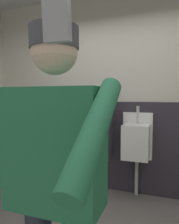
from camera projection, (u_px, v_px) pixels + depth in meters
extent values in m
cube|color=beige|center=(123.00, 93.00, 3.05)|extent=(4.79, 0.12, 2.83)
cube|color=#2D2833|center=(121.00, 147.00, 3.04)|extent=(4.19, 0.03, 1.29)
cube|color=white|center=(87.00, 133.00, 3.19)|extent=(0.40, 0.05, 0.65)
cube|color=white|center=(83.00, 138.00, 3.04)|extent=(0.34, 0.30, 0.45)
cylinder|color=#B7BABF|center=(87.00, 113.00, 3.16)|extent=(0.04, 0.04, 0.24)
cylinder|color=#B7BABF|center=(86.00, 169.00, 3.19)|extent=(0.05, 0.05, 0.55)
cube|color=white|center=(138.00, 136.00, 2.94)|extent=(0.40, 0.05, 0.65)
cube|color=white|center=(136.00, 142.00, 2.78)|extent=(0.34, 0.30, 0.45)
cylinder|color=#B7BABF|center=(138.00, 115.00, 2.91)|extent=(0.04, 0.04, 0.24)
cylinder|color=#B7BABF|center=(137.00, 175.00, 2.94)|extent=(0.05, 0.05, 0.55)
cube|color=#4C4C51|center=(108.00, 127.00, 2.87)|extent=(0.04, 0.40, 0.90)
cube|color=#26724C|center=(56.00, 148.00, 1.06)|extent=(0.48, 0.24, 0.61)
cylinder|color=#26724C|center=(9.00, 139.00, 1.16)|extent=(0.17, 0.09, 0.56)
cylinder|color=#26724C|center=(95.00, 129.00, 0.74)|extent=(0.09, 0.50, 0.39)
sphere|color=beige|center=(54.00, 51.00, 1.03)|extent=(0.23, 0.23, 0.23)
cylinder|color=#3F3F47|center=(54.00, 38.00, 1.02)|extent=(0.24, 0.24, 0.10)
cube|color=#A5A8B2|center=(57.00, 16.00, 0.45)|extent=(0.06, 0.03, 0.11)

